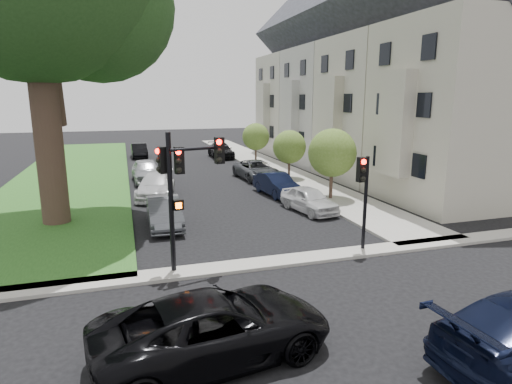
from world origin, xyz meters
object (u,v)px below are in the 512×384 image
object	(u,v)px
small_tree_c	(256,137)
car_parked_2	(256,170)
car_parked_9	(139,151)
car_parked_6	(156,185)
small_tree_b	(289,147)
car_parked_5	(164,213)
car_cross_near	(214,327)
car_parked_1	(277,184)
traffic_signal_secondary	(363,186)
car_parked_0	(309,200)
car_parked_7	(146,171)
small_tree_a	(332,153)
car_parked_4	(221,150)
traffic_signal_main	(181,177)

from	to	relation	value
small_tree_c	car_parked_2	xyz separation A→B (m)	(-2.23, -7.39, -1.73)
car_parked_9	car_parked_6	bearing A→B (deg)	-90.09
small_tree_b	car_parked_5	size ratio (longest dim) A/B	0.87
car_cross_near	car_parked_9	bearing A→B (deg)	-8.68
car_parked_1	car_parked_5	size ratio (longest dim) A/B	1.00
car_parked_6	traffic_signal_secondary	bearing A→B (deg)	-48.94
car_parked_0	car_parked_5	size ratio (longest dim) A/B	0.94
small_tree_b	small_tree_c	distance (m)	8.18
traffic_signal_secondary	car_cross_near	xyz separation A→B (m)	(-6.83, -5.15, -1.83)
car_parked_0	car_parked_2	distance (m)	9.48
traffic_signal_secondary	car_parked_6	world-z (taller)	traffic_signal_secondary
car_parked_0	car_parked_7	bearing A→B (deg)	115.25
car_parked_2	car_parked_9	bearing A→B (deg)	113.36
car_parked_1	car_parked_7	size ratio (longest dim) A/B	0.89
small_tree_a	small_tree_c	world-z (taller)	small_tree_a
car_cross_near	car_parked_4	bearing A→B (deg)	-21.99
car_parked_1	car_parked_9	size ratio (longest dim) A/B	0.99
small_tree_c	traffic_signal_secondary	distance (m)	23.08
car_cross_near	car_parked_1	world-z (taller)	car_cross_near
car_parked_6	car_parked_0	bearing A→B (deg)	-27.31
traffic_signal_main	car_parked_9	distance (m)	30.10
small_tree_b	car_cross_near	size ratio (longest dim) A/B	0.65
car_parked_4	car_parked_5	world-z (taller)	car_parked_4
car_parked_5	small_tree_a	bearing A→B (deg)	14.83
traffic_signal_main	car_parked_0	distance (m)	9.82
small_tree_c	car_parked_5	size ratio (longest dim) A/B	0.88
car_parked_1	car_parked_7	xyz separation A→B (m)	(-7.37, 6.73, 0.11)
car_parked_0	car_parked_6	world-z (taller)	car_parked_6
car_parked_2	car_parked_6	size ratio (longest dim) A/B	1.01
small_tree_a	car_parked_1	bearing A→B (deg)	141.10
traffic_signal_main	car_parked_9	world-z (taller)	traffic_signal_main
car_parked_2	car_parked_6	xyz separation A→B (m)	(-7.45, -3.65, 0.02)
small_tree_c	car_parked_1	bearing A→B (deg)	-101.55
traffic_signal_secondary	car_cross_near	size ratio (longest dim) A/B	0.68
small_tree_b	traffic_signal_main	size ratio (longest dim) A/B	0.75
car_parked_7	small_tree_c	bearing A→B (deg)	28.85
traffic_signal_main	car_parked_7	bearing A→B (deg)	91.16
traffic_signal_secondary	car_parked_5	world-z (taller)	traffic_signal_secondary
small_tree_a	car_parked_5	bearing A→B (deg)	-165.51
small_tree_a	car_parked_0	xyz separation A→B (m)	(-2.30, -2.07, -2.11)
small_tree_b	traffic_signal_main	world-z (taller)	traffic_signal_main
traffic_signal_main	traffic_signal_secondary	bearing A→B (deg)	-0.33
car_parked_0	car_parked_2	world-z (taller)	car_parked_2
car_parked_2	car_parked_0	bearing A→B (deg)	-95.04
car_cross_near	car_parked_4	world-z (taller)	car_cross_near
traffic_signal_secondary	car_parked_5	xyz separation A→B (m)	(-6.96, 5.56, -1.92)
car_cross_near	car_parked_0	xyz separation A→B (m)	(7.35, 11.17, -0.11)
small_tree_a	car_parked_2	distance (m)	8.02
car_parked_1	small_tree_b	bearing A→B (deg)	53.65
car_parked_4	car_parked_9	bearing A→B (deg)	163.17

